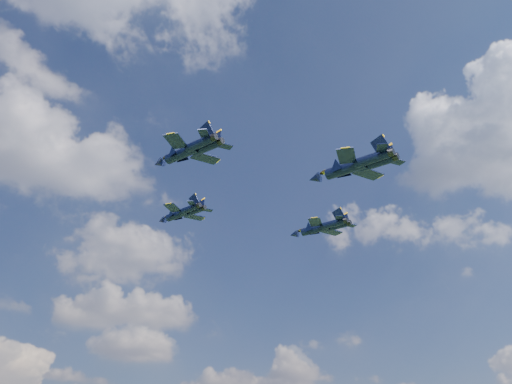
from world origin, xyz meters
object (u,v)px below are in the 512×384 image
at_px(jet_left, 180,154).
at_px(jet_slot, 343,169).
at_px(jet_lead, 176,215).
at_px(jet_right, 314,229).

relative_size(jet_left, jet_slot, 0.89).
height_order(jet_lead, jet_left, jet_lead).
xyz_separation_m(jet_lead, jet_left, (-6.12, -26.52, -1.00)).
bearing_deg(jet_right, jet_slot, -139.29).
relative_size(jet_right, jet_slot, 0.87).
distance_m(jet_lead, jet_slot, 38.32).
xyz_separation_m(jet_lead, jet_slot, (20.59, -32.29, -1.40)).
xyz_separation_m(jet_left, jet_right, (34.49, 20.60, -0.16)).
height_order(jet_lead, jet_slot, jet_lead).
height_order(jet_lead, jet_right, jet_lead).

